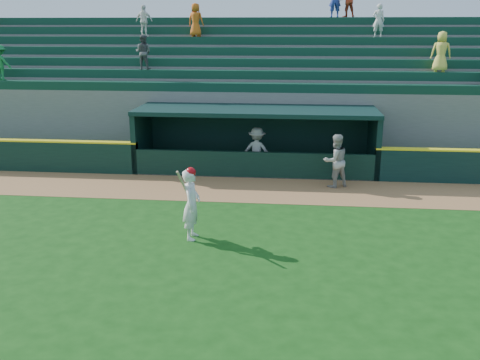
{
  "coord_description": "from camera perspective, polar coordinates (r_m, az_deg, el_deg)",
  "views": [
    {
      "loc": [
        1.51,
        -13.04,
        5.54
      ],
      "look_at": [
        0.0,
        1.6,
        1.3
      ],
      "focal_mm": 40.0,
      "sensor_mm": 36.0,
      "label": 1
    }
  ],
  "objects": [
    {
      "name": "batter_at_plate",
      "position": [
        14.33,
        -5.2,
        -2.5
      ],
      "size": [
        0.54,
        0.82,
        2.01
      ],
      "color": "silver",
      "rests_on": "ground"
    },
    {
      "name": "dugout",
      "position": [
        21.51,
        1.76,
        4.85
      ],
      "size": [
        9.4,
        2.8,
        2.46
      ],
      "color": "slate",
      "rests_on": "ground"
    },
    {
      "name": "ground",
      "position": [
        14.25,
        -0.66,
        -6.81
      ],
      "size": [
        120.0,
        120.0,
        0.0
      ],
      "primitive_type": "plane",
      "color": "#134210",
      "rests_on": "ground"
    },
    {
      "name": "warning_track",
      "position": [
        18.83,
        1.03,
        -1.02
      ],
      "size": [
        40.0,
        3.0,
        0.01
      ],
      "primitive_type": "cube",
      "color": "olive",
      "rests_on": "ground"
    },
    {
      "name": "dugout_player_front",
      "position": [
        19.23,
        10.15,
        2.02
      ],
      "size": [
        1.15,
        1.06,
        1.91
      ],
      "primitive_type": "imported",
      "rotation": [
        0.0,
        0.0,
        3.6
      ],
      "color": "#A2A29D",
      "rests_on": "ground"
    },
    {
      "name": "dugout_player_inside",
      "position": [
        20.75,
        1.81,
        3.15
      ],
      "size": [
        1.25,
        0.83,
        1.81
      ],
      "primitive_type": "imported",
      "rotation": [
        0.0,
        0.0,
        3.0
      ],
      "color": "#A3A39E",
      "rests_on": "ground"
    },
    {
      "name": "stands",
      "position": [
        25.84,
        2.52,
        9.06
      ],
      "size": [
        34.5,
        6.3,
        7.62
      ],
      "color": "slate",
      "rests_on": "ground"
    }
  ]
}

